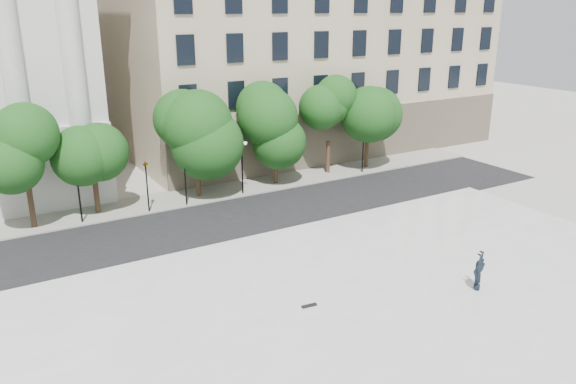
# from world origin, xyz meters

# --- Properties ---
(plaza) EXTENTS (44.00, 22.00, 0.45)m
(plaza) POSITION_xyz_m (0.00, 3.00, 0.23)
(plaza) COLOR white
(plaza) RESTS_ON ground
(street) EXTENTS (60.00, 8.00, 0.02)m
(street) POSITION_xyz_m (0.00, 18.00, 0.01)
(street) COLOR black
(street) RESTS_ON ground
(far_sidewalk) EXTENTS (60.00, 4.00, 0.12)m
(far_sidewalk) POSITION_xyz_m (0.00, 24.00, 0.06)
(far_sidewalk) COLOR #9A968E
(far_sidewalk) RESTS_ON ground
(building_east) EXTENTS (36.00, 26.15, 23.00)m
(building_east) POSITION_xyz_m (20.00, 38.91, 11.14)
(building_east) COLOR beige
(building_east) RESTS_ON ground
(traffic_light_west) EXTENTS (0.94, 1.60, 4.14)m
(traffic_light_west) POSITION_xyz_m (-0.71, 22.30, 3.63)
(traffic_light_west) COLOR black
(traffic_light_west) RESTS_ON ground
(traffic_light_east) EXTENTS (0.50, 1.96, 4.28)m
(traffic_light_east) POSITION_xyz_m (2.06, 22.30, 3.78)
(traffic_light_east) COLOR black
(traffic_light_east) RESTS_ON ground
(person_lying) EXTENTS (1.37, 2.12, 0.54)m
(person_lying) POSITION_xyz_m (9.45, 2.22, 0.72)
(person_lying) COLOR black
(person_lying) RESTS_ON plaza
(skateboard) EXTENTS (0.77, 0.27, 0.08)m
(skateboard) POSITION_xyz_m (1.48, 5.05, 0.49)
(skateboard) COLOR black
(skateboard) RESTS_ON plaza
(street_trees) EXTENTS (45.10, 5.04, 7.38)m
(street_trees) POSITION_xyz_m (0.31, 23.70, 4.79)
(street_trees) COLOR #382619
(street_trees) RESTS_ON ground
(lamp_posts) EXTENTS (36.98, 0.28, 4.23)m
(lamp_posts) POSITION_xyz_m (0.46, 22.60, 2.90)
(lamp_posts) COLOR black
(lamp_posts) RESTS_ON ground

